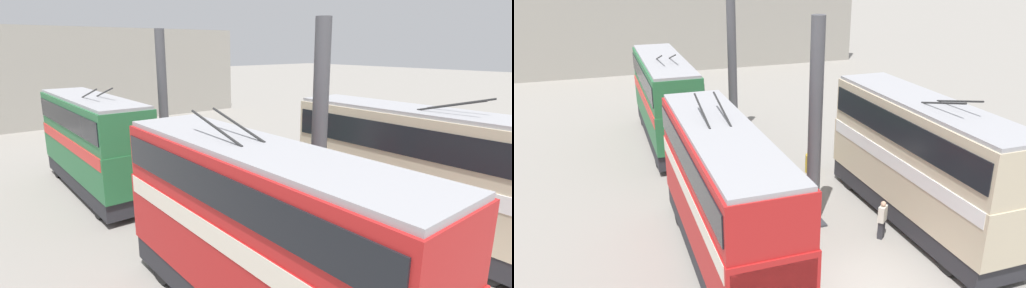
% 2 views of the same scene
% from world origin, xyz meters
% --- Properties ---
extents(ground_plane, '(240.00, 240.00, 0.00)m').
position_xyz_m(ground_plane, '(0.00, 0.00, 0.00)').
color(ground_plane, gray).
extents(depot_back_wall, '(0.50, 36.00, 9.16)m').
position_xyz_m(depot_back_wall, '(35.60, 0.00, 4.58)').
color(depot_back_wall, gray).
rests_on(depot_back_wall, ground_plane).
extents(support_column_near, '(0.96, 0.96, 8.34)m').
position_xyz_m(support_column_near, '(4.53, 0.00, 4.04)').
color(support_column_near, '#4C4C51').
rests_on(support_column_near, ground_plane).
extents(support_column_far, '(0.96, 0.96, 8.34)m').
position_xyz_m(support_column_far, '(16.40, 0.00, 4.04)').
color(support_column_far, '#4C4C51').
rests_on(support_column_far, ground_plane).
extents(bus_left_near, '(10.15, 2.54, 5.76)m').
position_xyz_m(bus_left_near, '(3.27, -4.06, 2.91)').
color(bus_left_near, black).
rests_on(bus_left_near, ground_plane).
extents(bus_right_mid, '(10.13, 2.54, 5.68)m').
position_xyz_m(bus_right_mid, '(2.88, 4.06, 2.90)').
color(bus_right_mid, black).
rests_on(bus_right_mid, ground_plane).
extents(bus_right_far, '(10.34, 2.54, 5.59)m').
position_xyz_m(bus_right_far, '(16.22, 4.06, 2.83)').
color(bus_right_far, black).
rests_on(bus_right_far, ground_plane).
extents(person_by_right_row, '(0.46, 0.47, 1.62)m').
position_xyz_m(person_by_right_row, '(4.62, 2.00, 0.85)').
color(person_by_right_row, '#384251').
rests_on(person_by_right_row, ground_plane).
extents(person_by_left_row, '(0.45, 0.48, 1.58)m').
position_xyz_m(person_by_left_row, '(2.58, -2.05, 0.83)').
color(person_by_left_row, '#2D2D33').
rests_on(person_by_left_row, ground_plane).
extents(oil_drum, '(0.59, 0.59, 0.94)m').
position_xyz_m(oil_drum, '(9.33, -2.06, 0.47)').
color(oil_drum, '#B28E23').
rests_on(oil_drum, ground_plane).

